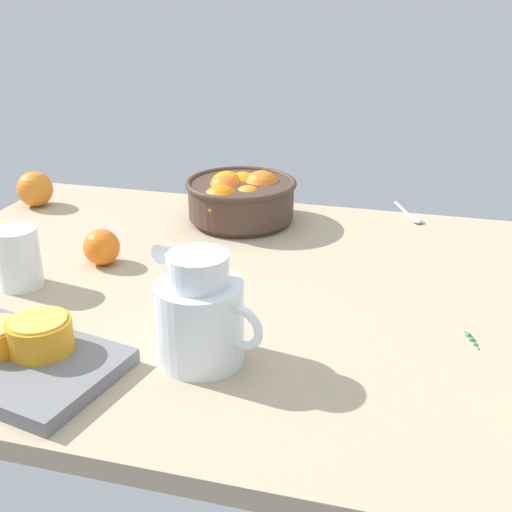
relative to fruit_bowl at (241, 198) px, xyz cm
name	(u,v)px	position (x,y,z in cm)	size (l,w,h in cm)	color
ground_plane	(274,297)	(14.69, -30.49, -6.95)	(139.84, 91.16, 3.00)	tan
fruit_bowl	(241,198)	(0.00, 0.00, 0.00)	(23.86, 23.86, 10.78)	#473328
juice_pitcher	(200,320)	(9.84, -53.93, 0.58)	(16.40, 12.05, 16.52)	white
juice_glass	(18,261)	(-27.67, -40.17, -0.72)	(7.50, 7.50, 10.47)	white
cutting_board	(8,360)	(-14.77, -62.74, -4.35)	(30.51, 17.92, 2.20)	slate
orange_half_1	(40,335)	(-10.69, -60.63, -0.90)	(8.71, 8.71, 4.76)	orange
loose_orange_0	(102,247)	(-18.49, -28.25, -2.10)	(6.71, 6.71, 6.71)	orange
loose_orange_1	(35,189)	(-48.90, -2.12, -1.40)	(8.10, 8.10, 8.10)	orange
spoon	(411,215)	(35.87, 12.24, -5.02)	(7.22, 14.66, 1.00)	silver
herb_sprig_0	(471,338)	(46.36, -39.12, -5.18)	(2.02, 4.97, 0.94)	#347A46
herb_sprig_1	(220,257)	(1.75, -20.29, -5.18)	(4.54, 3.16, 0.96)	#497337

